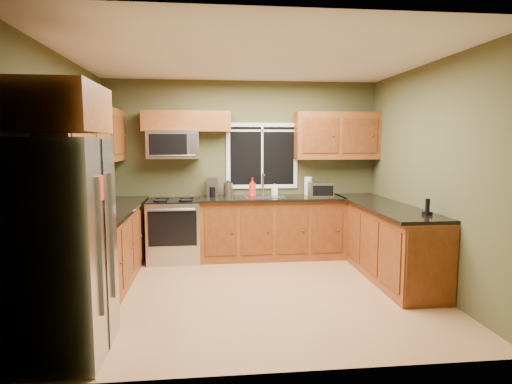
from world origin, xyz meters
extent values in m
plane|color=#AA764A|center=(0.00, 0.00, 0.00)|extent=(4.20, 4.20, 0.00)
plane|color=white|center=(0.00, 0.00, 2.70)|extent=(4.20, 4.20, 0.00)
plane|color=#494929|center=(0.00, 1.80, 1.35)|extent=(4.20, 0.00, 4.20)
plane|color=#494929|center=(0.00, -1.80, 1.35)|extent=(4.20, 0.00, 4.20)
plane|color=#494929|center=(-2.10, 0.00, 1.35)|extent=(0.00, 3.60, 3.60)
plane|color=#494929|center=(2.10, 0.00, 1.35)|extent=(0.00, 3.60, 3.60)
cube|color=white|center=(0.30, 1.79, 1.55)|extent=(1.12, 0.03, 1.02)
cube|color=black|center=(0.30, 1.78, 1.55)|extent=(1.00, 0.01, 0.90)
cube|color=white|center=(0.30, 1.77, 1.55)|extent=(0.03, 0.01, 0.90)
cube|color=white|center=(0.30, 1.77, 1.94)|extent=(1.00, 0.01, 0.03)
cube|color=brown|center=(-1.80, 0.48, 0.45)|extent=(0.60, 2.65, 0.90)
cube|color=black|center=(-1.78, 0.48, 0.92)|extent=(0.65, 2.65, 0.04)
cube|color=brown|center=(0.42, 1.50, 0.45)|extent=(2.17, 0.60, 0.90)
cube|color=black|center=(0.42, 1.48, 0.92)|extent=(2.17, 0.65, 0.04)
cube|color=brown|center=(1.80, 0.55, 0.45)|extent=(0.60, 2.50, 0.90)
cube|color=#652F12|center=(1.80, -0.71, 0.45)|extent=(0.56, 0.02, 0.82)
cube|color=black|center=(1.78, 0.55, 0.92)|extent=(0.65, 2.50, 0.04)
cube|color=brown|center=(-1.94, 0.48, 1.86)|extent=(0.33, 2.65, 0.72)
cube|color=brown|center=(-0.85, 1.64, 2.07)|extent=(1.30, 0.33, 0.30)
cube|color=brown|center=(1.45, 1.64, 1.86)|extent=(1.30, 0.33, 0.72)
cube|color=brown|center=(-1.74, -1.30, 2.03)|extent=(0.72, 0.90, 0.38)
cube|color=#B7B7BC|center=(-1.74, -1.30, 0.90)|extent=(0.72, 0.90, 1.80)
cube|color=slate|center=(-1.37, -1.50, 0.95)|extent=(0.03, 0.04, 1.10)
cube|color=slate|center=(-1.37, -1.10, 0.95)|extent=(0.03, 0.04, 1.10)
cube|color=black|center=(-1.38, -1.30, 0.90)|extent=(0.01, 0.02, 1.78)
cube|color=red|center=(-1.37, -1.40, 1.40)|extent=(0.01, 0.14, 0.20)
cube|color=#B7B7BC|center=(-1.05, 1.48, 0.45)|extent=(0.76, 0.65, 0.90)
cube|color=black|center=(-1.05, 1.48, 0.91)|extent=(0.76, 0.64, 0.03)
cube|color=black|center=(-1.05, 1.15, 0.55)|extent=(0.68, 0.02, 0.50)
cylinder|color=slate|center=(-1.05, 1.12, 0.82)|extent=(0.64, 0.04, 0.04)
cylinder|color=black|center=(-1.23, 1.33, 0.93)|extent=(0.20, 0.20, 0.01)
cylinder|color=black|center=(-0.87, 1.33, 0.93)|extent=(0.20, 0.20, 0.01)
cylinder|color=black|center=(-1.23, 1.61, 0.93)|extent=(0.20, 0.20, 0.01)
cylinder|color=black|center=(-0.87, 1.61, 0.93)|extent=(0.20, 0.20, 0.01)
cube|color=#B7B7BC|center=(-1.05, 1.61, 1.73)|extent=(0.76, 0.38, 0.42)
cube|color=black|center=(-1.11, 1.42, 1.73)|extent=(0.54, 0.01, 0.30)
cube|color=slate|center=(-0.74, 1.42, 1.73)|extent=(0.10, 0.01, 0.30)
cylinder|color=slate|center=(-1.05, 1.40, 1.57)|extent=(0.66, 0.02, 0.02)
cube|color=slate|center=(0.30, 1.48, 0.94)|extent=(0.60, 0.42, 0.02)
cylinder|color=#B7B7BC|center=(0.30, 1.68, 1.11)|extent=(0.03, 0.03, 0.34)
cylinder|color=#B7B7BC|center=(0.30, 1.60, 1.27)|extent=(0.03, 0.18, 0.03)
cube|color=#B7B7BC|center=(1.14, 1.38, 1.05)|extent=(0.38, 0.30, 0.22)
cube|color=black|center=(1.14, 1.24, 1.05)|extent=(0.30, 0.03, 0.15)
cube|color=slate|center=(-0.48, 1.65, 1.08)|extent=(0.18, 0.21, 0.28)
cylinder|color=black|center=(-0.48, 1.57, 1.02)|extent=(0.11, 0.11, 0.15)
cylinder|color=#B7B7BC|center=(-0.24, 1.65, 1.04)|extent=(0.17, 0.17, 0.21)
cone|color=black|center=(-0.24, 1.65, 1.17)|extent=(0.12, 0.12, 0.06)
cylinder|color=white|center=(1.02, 1.68, 1.08)|extent=(0.16, 0.16, 0.28)
cylinder|color=slate|center=(1.02, 1.68, 1.23)|extent=(0.03, 0.03, 0.04)
imported|color=red|center=(0.12, 1.51, 1.08)|extent=(0.13, 0.13, 0.29)
imported|color=white|center=(0.48, 1.66, 1.03)|extent=(0.09, 0.09, 0.18)
cube|color=black|center=(1.94, -0.31, 0.96)|extent=(0.09, 0.09, 0.04)
cube|color=black|center=(1.94, -0.31, 1.05)|extent=(0.05, 0.03, 0.15)
camera|label=1|loc=(-0.51, -4.86, 1.76)|focal=30.00mm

